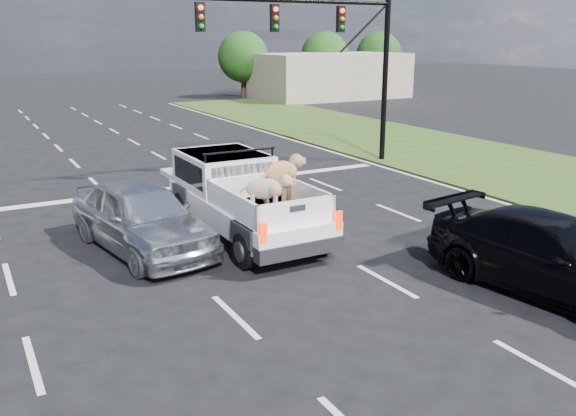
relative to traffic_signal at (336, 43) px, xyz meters
The scene contains 11 objects.
ground 13.58m from the traffic_signal, 124.43° to the right, with size 160.00×160.00×0.00m, color black.
road_markings 9.46m from the traffic_signal, 151.33° to the right, with size 17.75×60.00×0.01m.
grass_shoulder_right 8.72m from the traffic_signal, 37.77° to the right, with size 8.00×60.00×0.06m, color #2A4615.
traffic_signal is the anchor object (origin of this frame).
building_right 27.93m from the traffic_signal, 57.79° to the left, with size 12.00×7.00×3.60m, color tan.
tree_far_d 28.91m from the traffic_signal, 72.25° to the left, with size 4.20×4.20×5.40m.
tree_far_e 32.26m from the traffic_signal, 58.57° to the left, with size 4.20×4.20×5.40m.
tree_far_f 35.76m from the traffic_signal, 50.34° to the left, with size 4.20×4.20×5.40m.
pickup_truck 9.80m from the traffic_signal, 137.97° to the right, with size 2.46×5.91×2.21m.
silver_sedan 11.83m from the traffic_signal, 147.19° to the right, with size 2.00×4.96×1.69m, color silver.
black_coupe 13.49m from the traffic_signal, 102.89° to the right, with size 2.18×5.36×1.55m, color black.
Camera 1 is at (-5.85, -9.49, 5.02)m, focal length 38.00 mm.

